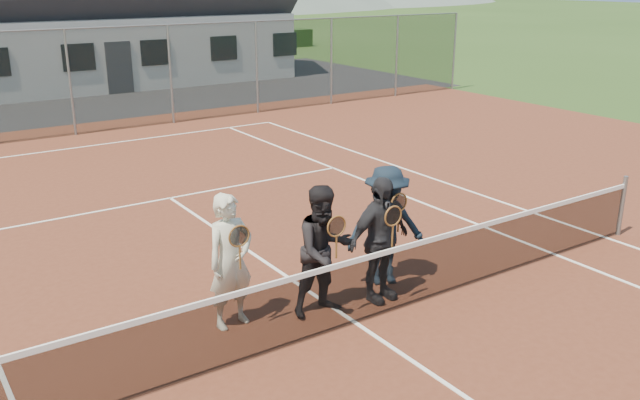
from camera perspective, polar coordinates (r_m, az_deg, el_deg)
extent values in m
plane|color=#274217|center=(27.14, -23.43, 7.55)|extent=(220.00, 220.00, 0.00)
cube|color=#562819|center=(9.10, 3.07, -10.41)|extent=(30.00, 30.00, 0.02)
cube|color=white|center=(19.35, -18.62, 4.36)|extent=(10.97, 0.06, 0.01)
cube|color=white|center=(12.88, 23.01, -2.96)|extent=(0.06, 23.77, 0.01)
cube|color=white|center=(11.81, 19.30, -4.40)|extent=(0.06, 23.77, 0.01)
cube|color=white|center=(14.31, -12.50, 0.16)|extent=(8.23, 0.06, 0.01)
cube|color=white|center=(9.09, 3.07, -10.33)|extent=(0.06, 12.80, 0.01)
cylinder|color=slate|center=(12.97, 24.07, -0.49)|extent=(0.08, 0.08, 1.10)
cube|color=black|center=(8.88, 3.12, -7.75)|extent=(11.60, 0.02, 0.88)
cube|color=white|center=(8.69, 3.18, -5.09)|extent=(11.60, 0.03, 0.07)
cylinder|color=slate|center=(20.62, -20.30, 9.19)|extent=(0.07, 0.07, 3.00)
cylinder|color=slate|center=(21.53, -12.47, 10.22)|extent=(0.07, 0.07, 3.00)
cylinder|color=slate|center=(22.79, -5.35, 11.00)|extent=(0.07, 0.07, 3.00)
cylinder|color=slate|center=(24.36, 0.96, 11.55)|extent=(0.07, 0.07, 3.00)
cylinder|color=slate|center=(26.18, 6.47, 11.91)|extent=(0.07, 0.07, 3.00)
cylinder|color=slate|center=(28.21, 11.24, 12.14)|extent=(0.07, 0.07, 3.00)
cube|color=black|center=(20.62, -20.30, 9.19)|extent=(30.00, 0.03, 3.00)
cylinder|color=slate|center=(20.47, -20.77, 13.33)|extent=(30.00, 0.04, 0.04)
cube|color=silver|center=(31.74, -18.04, 12.08)|extent=(15.00, 8.00, 2.80)
cube|color=#2D2D33|center=(27.82, -16.54, 10.62)|extent=(1.00, 0.06, 2.00)
cube|color=black|center=(27.35, -19.67, 11.25)|extent=(1.20, 0.06, 1.00)
cube|color=black|center=(28.25, -13.69, 11.98)|extent=(1.20, 0.06, 1.00)
cube|color=black|center=(29.43, -8.11, 12.55)|extent=(1.20, 0.06, 1.00)
cube|color=black|center=(30.85, -2.98, 12.96)|extent=(1.20, 0.06, 1.00)
cylinder|color=#381F14|center=(40.00, -24.74, 13.21)|extent=(0.22, 0.22, 3.85)
cylinder|color=#392514|center=(42.86, -11.14, 14.73)|extent=(0.22, 0.22, 3.85)
cylinder|color=#332012|center=(45.56, -3.95, 15.21)|extent=(0.22, 0.22, 3.85)
imported|color=beige|center=(8.76, -7.54, -5.12)|extent=(0.71, 0.51, 1.80)
torus|color=brown|center=(8.37, -6.83, -3.04)|extent=(0.29, 0.02, 0.29)
cylinder|color=black|center=(8.37, -6.83, -3.04)|extent=(0.25, 0.00, 0.25)
cylinder|color=brown|center=(8.48, -6.76, -4.80)|extent=(0.03, 0.03, 0.32)
imported|color=black|center=(9.00, 0.38, -4.29)|extent=(0.91, 0.73, 1.80)
torus|color=brown|center=(8.63, 1.40, -2.23)|extent=(0.29, 0.02, 0.29)
cylinder|color=black|center=(8.63, 1.40, -2.23)|extent=(0.25, 0.00, 0.25)
cylinder|color=brown|center=(8.74, 1.38, -3.95)|extent=(0.03, 0.03, 0.32)
imported|color=#232428|center=(9.39, 5.03, -3.36)|extent=(1.09, 0.54, 1.80)
torus|color=brown|center=(9.05, 6.18, -1.35)|extent=(0.29, 0.02, 0.29)
cylinder|color=black|center=(9.05, 6.18, -1.35)|extent=(0.25, 0.00, 0.25)
cylinder|color=brown|center=(9.15, 6.12, -3.00)|extent=(0.03, 0.03, 0.32)
imported|color=black|center=(9.93, 5.57, -2.17)|extent=(1.33, 1.05, 1.80)
torus|color=brown|center=(9.59, 6.67, -0.23)|extent=(0.29, 0.02, 0.29)
cylinder|color=black|center=(9.59, 6.67, -0.23)|extent=(0.25, 0.00, 0.25)
cylinder|color=brown|center=(9.68, 6.61, -1.80)|extent=(0.03, 0.03, 0.32)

